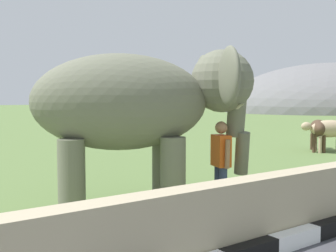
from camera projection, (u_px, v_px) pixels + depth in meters
barrier_parapet at (119, 244)px, 4.44m from camera, size 28.00×0.36×1.00m
elephant at (141, 105)px, 7.26m from camera, size 4.03×3.23×2.98m
person_handler at (221, 160)px, 7.56m from camera, size 0.34×0.64×1.66m
cow_near at (328, 129)px, 15.46m from camera, size 1.87×1.24×1.23m
cow_mid at (318, 129)px, 15.80m from camera, size 1.71×1.55×1.23m
hill_east at (333, 111)px, 60.87m from camera, size 36.21×28.97×14.16m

